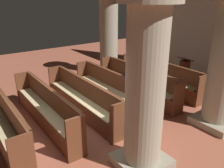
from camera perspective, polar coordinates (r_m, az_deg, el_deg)
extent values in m
plane|color=#AD5B42|center=(6.02, -8.68, -11.27)|extent=(19.20, 19.20, 0.00)
cube|color=beige|center=(9.56, 25.57, 13.38)|extent=(10.00, 0.16, 4.50)
cube|color=brown|center=(8.47, 11.39, 1.63)|extent=(3.40, 0.38, 0.05)
cube|color=brown|center=(8.50, 12.29, 3.64)|extent=(3.40, 0.04, 0.52)
cube|color=brown|center=(8.47, 12.64, 5.30)|extent=(3.26, 0.06, 0.02)
cube|color=brown|center=(9.64, 3.88, 4.68)|extent=(0.06, 0.44, 0.98)
cube|color=brown|center=(7.48, 21.10, -1.63)|extent=(0.06, 0.44, 0.98)
cube|color=brown|center=(8.42, 10.47, -0.03)|extent=(3.40, 0.03, 0.40)
cube|color=#D1BC84|center=(8.44, 11.31, 1.83)|extent=(3.12, 0.32, 0.03)
cube|color=brown|center=(7.76, 6.06, 0.13)|extent=(3.40, 0.38, 0.05)
cube|color=brown|center=(7.77, 7.06, 2.33)|extent=(3.40, 0.04, 0.52)
cube|color=brown|center=(7.73, 7.40, 4.14)|extent=(3.26, 0.06, 0.02)
cube|color=brown|center=(9.02, -1.29, 3.57)|extent=(0.06, 0.44, 0.98)
cube|color=brown|center=(6.67, 16.05, -3.76)|extent=(0.06, 0.44, 0.98)
cube|color=brown|center=(7.73, 5.03, -1.69)|extent=(3.40, 0.03, 0.40)
cube|color=#D1BC84|center=(7.73, 5.96, 0.34)|extent=(3.12, 0.32, 0.03)
cube|color=brown|center=(7.13, -0.26, -1.65)|extent=(3.40, 0.38, 0.05)
cube|color=brown|center=(7.12, 0.82, 0.74)|extent=(3.40, 0.04, 0.52)
cube|color=brown|center=(7.07, 1.14, 2.71)|extent=(3.26, 0.06, 0.02)
cube|color=brown|center=(8.49, -7.14, 2.29)|extent=(0.06, 0.44, 0.98)
cube|color=brown|center=(5.93, 9.65, -6.39)|extent=(0.06, 0.44, 0.98)
cube|color=brown|center=(7.13, -1.40, -3.63)|extent=(3.40, 0.03, 0.40)
cube|color=#D1BC84|center=(7.11, -0.40, -1.43)|extent=(3.12, 0.32, 0.03)
cube|color=brown|center=(6.62, -7.70, -3.72)|extent=(3.40, 0.38, 0.05)
cube|color=brown|center=(6.58, -6.54, -1.15)|extent=(3.40, 0.04, 0.52)
cube|color=brown|center=(6.52, -6.27, 0.97)|extent=(3.26, 0.06, 0.02)
cube|color=brown|center=(8.06, -13.68, 0.82)|extent=(0.06, 0.44, 0.98)
cube|color=brown|center=(5.31, 1.49, -9.59)|extent=(0.06, 0.44, 0.98)
cube|color=brown|center=(6.65, -8.93, -5.83)|extent=(3.40, 0.03, 0.40)
cube|color=#D1BC84|center=(6.60, -7.86, -3.49)|extent=(3.12, 0.32, 0.03)
cube|color=brown|center=(6.25, -16.24, -6.00)|extent=(3.40, 0.38, 0.05)
cube|color=brown|center=(6.18, -15.05, -3.30)|extent=(3.40, 0.05, 0.52)
cube|color=brown|center=(6.10, -14.86, -1.07)|extent=(3.26, 0.06, 0.02)
cube|color=brown|center=(7.76, -20.83, -0.81)|extent=(0.06, 0.44, 0.98)
cube|color=brown|center=(4.83, -8.76, -13.26)|extent=(0.06, 0.44, 0.98)
cube|color=brown|center=(6.30, -17.52, -8.20)|extent=(3.40, 0.03, 0.40)
cube|color=#D1BC84|center=(6.23, -16.44, -5.76)|extent=(3.12, 0.32, 0.03)
cube|color=brown|center=(6.04, -25.69, -8.36)|extent=(3.40, 0.38, 0.05)
cube|color=brown|center=(5.94, -24.54, -5.60)|extent=(3.40, 0.04, 0.52)
cube|color=brown|center=(5.85, -24.46, -3.31)|extent=(3.26, 0.06, 0.02)
cube|color=brown|center=(4.56, -21.10, -17.00)|extent=(0.06, 0.44, 0.98)
cube|color=#D1BC84|center=(6.02, -25.93, -8.11)|extent=(3.12, 0.32, 0.03)
cube|color=#9F967E|center=(6.75, 24.03, -8.34)|extent=(1.02, 1.02, 0.18)
cube|color=#9F967E|center=(10.19, -0.77, 3.27)|extent=(1.02, 1.02, 0.18)
cylinder|color=#ADA389|center=(9.83, -0.81, 11.84)|extent=(0.76, 0.76, 2.89)
cube|color=#9F967E|center=(4.93, 7.19, -18.22)|extent=(0.97, 0.97, 0.18)
cylinder|color=#ADA389|center=(4.13, 8.15, -1.46)|extent=(0.72, 0.72, 2.89)
cube|color=#411E13|center=(9.22, 17.01, 0.00)|extent=(0.45, 0.45, 0.06)
cube|color=#4C2316|center=(9.08, 17.30, 2.62)|extent=(0.28, 0.28, 0.95)
cube|color=#502518|center=(8.94, 17.67, 5.88)|extent=(0.48, 0.35, 0.15)
cube|color=navy|center=(7.40, 9.87, 3.44)|extent=(0.14, 0.20, 0.03)
cube|color=maroon|center=(5.68, 8.83, -11.97)|extent=(0.43, 0.26, 0.25)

